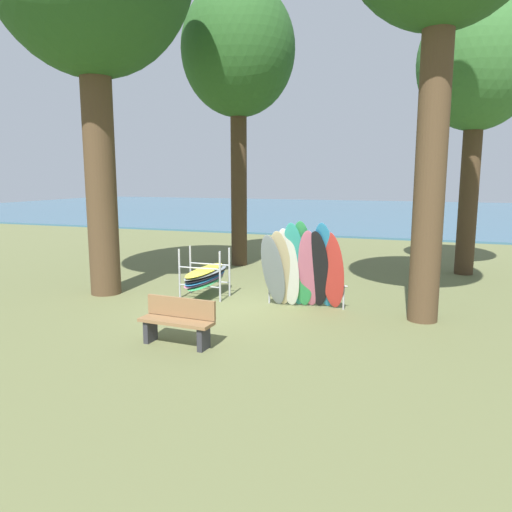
{
  "coord_description": "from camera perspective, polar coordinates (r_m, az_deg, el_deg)",
  "views": [
    {
      "loc": [
        4.27,
        -10.3,
        3.04
      ],
      "look_at": [
        0.35,
        0.82,
        1.1
      ],
      "focal_mm": 34.26,
      "sensor_mm": 36.0,
      "label": 1
    }
  ],
  "objects": [
    {
      "name": "tree_mid_behind",
      "position": [
        16.7,
        24.48,
        19.61
      ],
      "size": [
        3.49,
        3.49,
        8.37
      ],
      "color": "#42301E",
      "rests_on": "ground"
    },
    {
      "name": "lake_water",
      "position": [
        42.41,
        13.62,
        5.04
      ],
      "size": [
        80.0,
        36.0,
        0.1
      ],
      "primitive_type": "cube",
      "color": "#38607A",
      "rests_on": "ground"
    },
    {
      "name": "park_bench",
      "position": [
        9.02,
        -9.12,
        -7.44
      ],
      "size": [
        1.42,
        0.49,
        0.85
      ],
      "color": "#2D2D33",
      "rests_on": "ground"
    },
    {
      "name": "leaning_board_pile",
      "position": [
        11.08,
        5.49,
        -1.49
      ],
      "size": [
        1.94,
        1.03,
        2.09
      ],
      "color": "gray",
      "rests_on": "ground"
    },
    {
      "name": "ground_plane",
      "position": [
        11.56,
        -3.03,
        -5.92
      ],
      "size": [
        80.0,
        80.0,
        0.0
      ],
      "primitive_type": "plane",
      "color": "#60663D"
    },
    {
      "name": "tree_far_left_back",
      "position": [
        17.08,
        -2.1,
        22.55
      ],
      "size": [
        3.68,
        3.68,
        9.18
      ],
      "color": "#42301E",
      "rests_on": "ground"
    },
    {
      "name": "board_storage_rack",
      "position": [
        12.36,
        -5.88,
        -2.32
      ],
      "size": [
        1.15,
        2.13,
        1.25
      ],
      "color": "#9EA0A5",
      "rests_on": "ground"
    }
  ]
}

